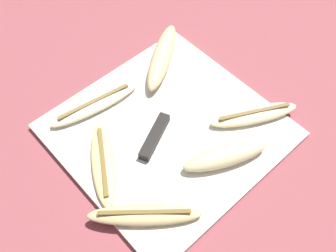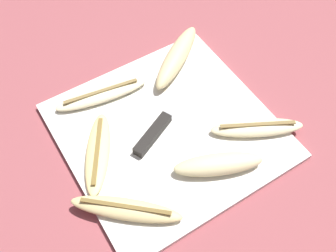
# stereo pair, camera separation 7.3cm
# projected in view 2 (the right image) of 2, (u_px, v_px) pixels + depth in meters

# --- Properties ---
(ground_plane) EXTENTS (4.00, 4.00, 0.00)m
(ground_plane) POSITION_uv_depth(u_px,v_px,m) (168.00, 132.00, 0.75)
(ground_plane) COLOR #93474C
(cutting_board) EXTENTS (0.37, 0.38, 0.01)m
(cutting_board) POSITION_uv_depth(u_px,v_px,m) (168.00, 131.00, 0.74)
(cutting_board) COLOR white
(cutting_board) RESTS_ON ground_plane
(knife) EXTENTS (0.11, 0.20, 0.02)m
(knife) POSITION_uv_depth(u_px,v_px,m) (158.00, 127.00, 0.73)
(knife) COLOR black
(knife) RESTS_ON cutting_board
(banana_spotted_left) EXTENTS (0.15, 0.16, 0.02)m
(banana_spotted_left) POSITION_uv_depth(u_px,v_px,m) (126.00, 209.00, 0.64)
(banana_spotted_left) COLOR #DBC684
(banana_spotted_left) RESTS_ON cutting_board
(banana_pale_long) EXTENTS (0.07, 0.19, 0.02)m
(banana_pale_long) POSITION_uv_depth(u_px,v_px,m) (102.00, 94.00, 0.77)
(banana_pale_long) COLOR beige
(banana_pale_long) RESTS_ON cutting_board
(banana_cream_curved) EXTENTS (0.12, 0.17, 0.02)m
(banana_cream_curved) POSITION_uv_depth(u_px,v_px,m) (257.00, 128.00, 0.73)
(banana_cream_curved) COLOR beige
(banana_cream_curved) RESTS_ON cutting_board
(banana_ripe_center) EXTENTS (0.14, 0.18, 0.04)m
(banana_ripe_center) POSITION_uv_depth(u_px,v_px,m) (177.00, 57.00, 0.82)
(banana_ripe_center) COLOR beige
(banana_ripe_center) RESTS_ON cutting_board
(banana_golden_short) EXTENTS (0.17, 0.12, 0.02)m
(banana_golden_short) POSITION_uv_depth(u_px,v_px,m) (98.00, 152.00, 0.70)
(banana_golden_short) COLOR #EDD689
(banana_golden_short) RESTS_ON cutting_board
(banana_soft_right) EXTENTS (0.10, 0.16, 0.03)m
(banana_soft_right) POSITION_uv_depth(u_px,v_px,m) (218.00, 164.00, 0.68)
(banana_soft_right) COLOR beige
(banana_soft_right) RESTS_ON cutting_board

